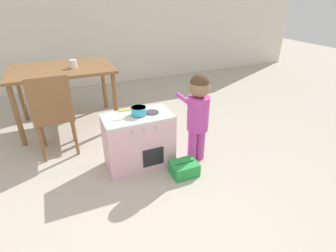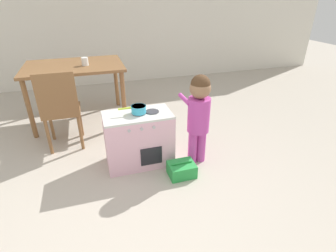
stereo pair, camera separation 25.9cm
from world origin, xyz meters
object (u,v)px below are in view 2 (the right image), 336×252
toy_pot (138,109)px  dining_chair_near (61,109)px  child_figure (199,109)px  cup_on_table (85,61)px  play_kitchen (139,139)px  toy_basket (182,169)px  dining_table (75,72)px

toy_pot → dining_chair_near: bearing=143.9°
child_figure → cup_on_table: bearing=126.5°
play_kitchen → toy_pot: toy_pot is taller
play_kitchen → child_figure: (0.57, -0.15, 0.31)m
toy_basket → child_figure: bearing=39.1°
toy_pot → cup_on_table: bearing=109.9°
toy_basket → cup_on_table: bearing=116.4°
dining_table → cup_on_table: 0.22m
dining_chair_near → cup_on_table: bearing=63.9°
play_kitchen → dining_chair_near: dining_chair_near is taller
toy_basket → dining_chair_near: dining_chair_near is taller
child_figure → toy_basket: size_ratio=3.70×
play_kitchen → cup_on_table: 1.37m
dining_table → dining_chair_near: 0.77m
toy_pot → dining_chair_near: dining_chair_near is taller
toy_basket → toy_pot: bearing=134.1°
cup_on_table → dining_table: bearing=150.9°
toy_pot → dining_chair_near: (-0.75, 0.54, -0.13)m
play_kitchen → child_figure: 0.67m
cup_on_table → dining_chair_near: bearing=-116.1°
child_figure → toy_pot: bearing=164.9°
dining_table → toy_pot: bearing=-65.7°
toy_pot → child_figure: bearing=-15.1°
child_figure → dining_chair_near: child_figure is taller
play_kitchen → toy_basket: play_kitchen is taller
child_figure → toy_basket: child_figure is taller
dining_table → toy_basket: bearing=-60.7°
play_kitchen → dining_table: size_ratio=0.54×
play_kitchen → cup_on_table: (-0.42, 1.19, 0.54)m
toy_basket → dining_table: (-0.90, 1.61, 0.61)m
dining_chair_near → cup_on_table: dining_chair_near is taller
dining_table → child_figure: bearing=-51.4°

